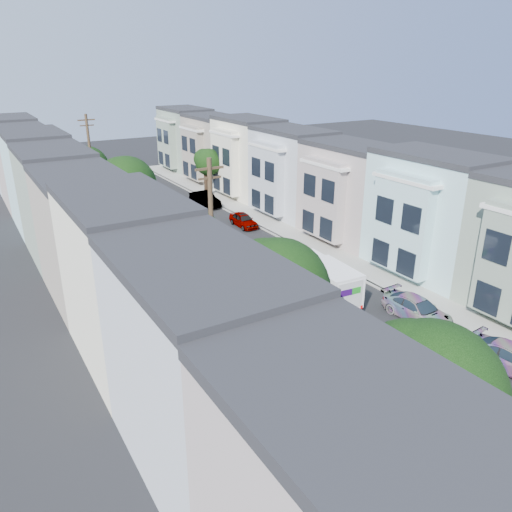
{
  "coord_description": "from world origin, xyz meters",
  "views": [
    {
      "loc": [
        -17.45,
        -21.15,
        14.83
      ],
      "look_at": [
        -0.91,
        6.27,
        2.2
      ],
      "focal_mm": 35.0,
      "sensor_mm": 36.0,
      "label": 1
    }
  ],
  "objects_px": {
    "tree_c": "(188,241)",
    "lead_sedan": "(278,255)",
    "tree_d": "(126,186)",
    "parked_left_d": "(180,268)",
    "parked_right_b": "(418,310)",
    "tree_a": "(427,395)",
    "parked_left_b": "(322,388)",
    "tree_far_r": "(208,163)",
    "utility_pole_near": "(212,249)",
    "fedex_truck": "(323,281)",
    "utility_pole_far": "(92,167)",
    "parked_right_c": "(244,220)",
    "parked_right_d": "(205,199)",
    "tree_b": "(276,290)",
    "parked_left_c": "(232,311)"
  },
  "relations": [
    {
      "from": "tree_c",
      "to": "lead_sedan",
      "type": "distance_m",
      "value": 10.48
    },
    {
      "from": "tree_c",
      "to": "lead_sedan",
      "type": "xyz_separation_m",
      "value": [
        9.01,
        3.63,
        -3.94
      ]
    },
    {
      "from": "tree_c",
      "to": "parked_left_b",
      "type": "xyz_separation_m",
      "value": [
        1.4,
        -11.65,
        -3.87
      ]
    },
    {
      "from": "tree_a",
      "to": "fedex_truck",
      "type": "height_order",
      "value": "tree_a"
    },
    {
      "from": "parked_right_c",
      "to": "tree_c",
      "type": "bearing_deg",
      "value": -129.1
    },
    {
      "from": "tree_far_r",
      "to": "utility_pole_near",
      "type": "relative_size",
      "value": 0.56
    },
    {
      "from": "tree_a",
      "to": "tree_b",
      "type": "relative_size",
      "value": 0.98
    },
    {
      "from": "lead_sedan",
      "to": "parked_right_d",
      "type": "height_order",
      "value": "parked_right_d"
    },
    {
      "from": "tree_b",
      "to": "tree_d",
      "type": "relative_size",
      "value": 0.97
    },
    {
      "from": "utility_pole_far",
      "to": "parked_right_d",
      "type": "height_order",
      "value": "utility_pole_far"
    },
    {
      "from": "tree_b",
      "to": "parked_right_d",
      "type": "bearing_deg",
      "value": 70.15
    },
    {
      "from": "tree_d",
      "to": "parked_left_d",
      "type": "bearing_deg",
      "value": -78.49
    },
    {
      "from": "utility_pole_far",
      "to": "parked_right_b",
      "type": "height_order",
      "value": "utility_pole_far"
    },
    {
      "from": "fedex_truck",
      "to": "lead_sedan",
      "type": "distance_m",
      "value": 7.41
    },
    {
      "from": "tree_a",
      "to": "lead_sedan",
      "type": "relative_size",
      "value": 2.0
    },
    {
      "from": "tree_c",
      "to": "parked_left_c",
      "type": "bearing_deg",
      "value": -64.14
    },
    {
      "from": "utility_pole_near",
      "to": "parked_right_c",
      "type": "relative_size",
      "value": 2.51
    },
    {
      "from": "tree_far_r",
      "to": "utility_pole_near",
      "type": "distance_m",
      "value": 30.82
    },
    {
      "from": "tree_a",
      "to": "utility_pole_far",
      "type": "xyz_separation_m",
      "value": [
        0.0,
        40.93,
        0.01
      ]
    },
    {
      "from": "tree_c",
      "to": "parked_left_b",
      "type": "bearing_deg",
      "value": -83.14
    },
    {
      "from": "tree_far_r",
      "to": "parked_right_d",
      "type": "height_order",
      "value": "tree_far_r"
    },
    {
      "from": "tree_a",
      "to": "tree_c",
      "type": "bearing_deg",
      "value": 90.0
    },
    {
      "from": "utility_pole_near",
      "to": "fedex_truck",
      "type": "distance_m",
      "value": 8.53
    },
    {
      "from": "tree_far_r",
      "to": "lead_sedan",
      "type": "height_order",
      "value": "tree_far_r"
    },
    {
      "from": "tree_c",
      "to": "parked_right_d",
      "type": "xyz_separation_m",
      "value": [
        11.2,
        21.27,
        -3.81
      ]
    },
    {
      "from": "lead_sedan",
      "to": "parked_right_c",
      "type": "xyz_separation_m",
      "value": [
        2.2,
        9.23,
        0.02
      ]
    },
    {
      "from": "parked_left_b",
      "to": "parked_right_b",
      "type": "height_order",
      "value": "parked_left_b"
    },
    {
      "from": "tree_c",
      "to": "parked_left_b",
      "type": "height_order",
      "value": "tree_c"
    },
    {
      "from": "fedex_truck",
      "to": "parked_left_d",
      "type": "distance_m",
      "value": 10.74
    },
    {
      "from": "tree_far_r",
      "to": "fedex_truck",
      "type": "distance_m",
      "value": 28.72
    },
    {
      "from": "tree_a",
      "to": "utility_pole_far",
      "type": "height_order",
      "value": "utility_pole_far"
    },
    {
      "from": "tree_c",
      "to": "parked_left_c",
      "type": "xyz_separation_m",
      "value": [
        1.4,
        -2.89,
        -3.85
      ]
    },
    {
      "from": "tree_b",
      "to": "tree_far_r",
      "type": "relative_size",
      "value": 1.37
    },
    {
      "from": "parked_left_b",
      "to": "utility_pole_near",
      "type": "bearing_deg",
      "value": 99.35
    },
    {
      "from": "utility_pole_near",
      "to": "tree_b",
      "type": "bearing_deg",
      "value": -90.02
    },
    {
      "from": "tree_c",
      "to": "tree_d",
      "type": "height_order",
      "value": "tree_d"
    },
    {
      "from": "parked_left_d",
      "to": "parked_right_b",
      "type": "xyz_separation_m",
      "value": [
        9.8,
        -13.5,
        0.01
      ]
    },
    {
      "from": "tree_a",
      "to": "lead_sedan",
      "type": "height_order",
      "value": "tree_a"
    },
    {
      "from": "tree_c",
      "to": "utility_pole_near",
      "type": "relative_size",
      "value": 0.67
    },
    {
      "from": "tree_far_r",
      "to": "parked_right_d",
      "type": "xyz_separation_m",
      "value": [
        -1.99,
        -3.21,
        -3.24
      ]
    },
    {
      "from": "utility_pole_far",
      "to": "tree_far_r",
      "type": "bearing_deg",
      "value": 7.89
    },
    {
      "from": "parked_left_d",
      "to": "parked_right_b",
      "type": "height_order",
      "value": "parked_right_b"
    },
    {
      "from": "utility_pole_far",
      "to": "parked_right_d",
      "type": "xyz_separation_m",
      "value": [
        11.2,
        -1.38,
        -4.39
      ]
    },
    {
      "from": "parked_right_b",
      "to": "parked_right_c",
      "type": "relative_size",
      "value": 1.15
    },
    {
      "from": "tree_d",
      "to": "fedex_truck",
      "type": "bearing_deg",
      "value": -63.52
    },
    {
      "from": "fedex_truck",
      "to": "parked_right_b",
      "type": "bearing_deg",
      "value": -50.61
    },
    {
      "from": "utility_pole_near",
      "to": "parked_left_d",
      "type": "relative_size",
      "value": 2.46
    },
    {
      "from": "parked_left_c",
      "to": "parked_right_b",
      "type": "bearing_deg",
      "value": -26.65
    },
    {
      "from": "lead_sedan",
      "to": "parked_left_c",
      "type": "height_order",
      "value": "parked_left_c"
    },
    {
      "from": "utility_pole_far",
      "to": "lead_sedan",
      "type": "distance_m",
      "value": 21.53
    }
  ]
}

